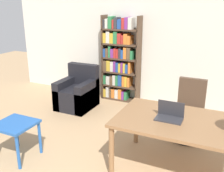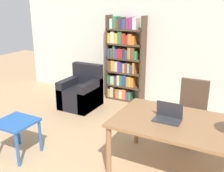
# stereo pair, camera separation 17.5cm
# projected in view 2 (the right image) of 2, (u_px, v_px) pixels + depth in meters

# --- Properties ---
(wall_back) EXTENTS (8.00, 0.06, 2.70)m
(wall_back) POSITION_uv_depth(u_px,v_px,m) (181.00, 44.00, 5.31)
(wall_back) COLOR silver
(wall_back) RESTS_ON ground_plane
(desk) EXTENTS (1.74, 1.04, 0.74)m
(desk) POSITION_uv_depth(u_px,v_px,m) (183.00, 128.00, 3.27)
(desk) COLOR olive
(desk) RESTS_ON ground_plane
(laptop) EXTENTS (0.34, 0.22, 0.23)m
(laptop) POSITION_uv_depth(u_px,v_px,m) (168.00, 116.00, 3.30)
(laptop) COLOR #2D2D33
(laptop) RESTS_ON desk
(office_chair) EXTENTS (0.60, 0.60, 0.98)m
(office_chair) POSITION_uv_depth(u_px,v_px,m) (191.00, 115.00, 4.25)
(office_chair) COLOR black
(office_chair) RESTS_ON ground_plane
(side_table_blue) EXTENTS (0.53, 0.51, 0.54)m
(side_table_blue) POSITION_uv_depth(u_px,v_px,m) (16.00, 127.00, 3.77)
(side_table_blue) COLOR #2356A3
(side_table_blue) RESTS_ON ground_plane
(armchair) EXTENTS (0.69, 0.77, 0.89)m
(armchair) POSITION_uv_depth(u_px,v_px,m) (81.00, 93.00, 5.59)
(armchair) COLOR black
(armchair) RESTS_ON ground_plane
(bookshelf) EXTENTS (0.86, 0.28, 1.89)m
(bookshelf) POSITION_uv_depth(u_px,v_px,m) (124.00, 60.00, 5.81)
(bookshelf) COLOR #4C3828
(bookshelf) RESTS_ON ground_plane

